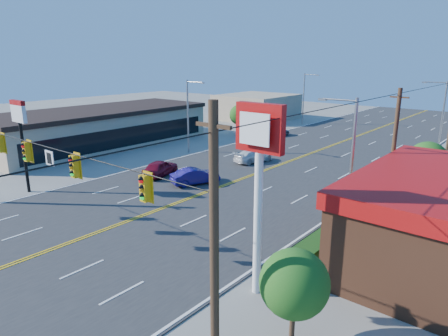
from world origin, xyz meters
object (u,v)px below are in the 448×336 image
Objects in this scene: car_magenta at (160,168)px; car_silver at (276,132)px; signal_span at (38,165)px; kfc_pylon at (259,163)px; car_blue at (195,177)px; pizza_hut_sign at (20,127)px; car_white at (253,157)px.

car_magenta reaches higher than car_silver.
kfc_pylon is (11.12, 4.00, 1.16)m from signal_span.
kfc_pylon is 2.09× the size of car_blue.
signal_span is 15.53m from car_magenta.
car_silver is (-2.38, 22.87, -0.13)m from car_magenta.
car_silver is (-6.51, 22.67, -0.09)m from car_blue.
signal_span reaches higher than car_magenta.
signal_span is at bearing -20.19° from pizza_hut_sign.
signal_span reaches higher than car_blue.
car_white is at bearing 96.50° from signal_span.
kfc_pylon is 23.96m from car_white.
car_silver is at bearing 121.22° from kfc_pylon.
car_magenta is 1.02× the size of car_blue.
pizza_hut_sign is (-22.00, 0.00, -0.86)m from kfc_pylon.
car_magenta is 0.97× the size of car_white.
car_white is at bearing 127.82° from car_silver.
kfc_pylon is at bearing 133.39° from car_magenta.
car_blue is (-2.06, 13.82, -4.21)m from signal_span.
pizza_hut_sign is at bearing 100.09° from car_silver.
pizza_hut_sign is 13.95m from car_blue.
kfc_pylon reaches higher than car_white.
pizza_hut_sign is 1.65× the size of car_magenta.
kfc_pylon is at bearing 138.10° from car_white.
signal_span is at bearing 117.37° from car_silver.
signal_span is 5.97× the size of car_blue.
kfc_pylon reaches higher than car_magenta.
car_silver is (-19.69, 32.48, -5.47)m from kfc_pylon.
car_blue is 9.08m from car_white.
kfc_pylon is 2.05× the size of car_silver.
car_magenta is 4.13m from car_blue.
signal_span is 5.84× the size of car_magenta.
signal_span is 11.60m from pizza_hut_sign.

